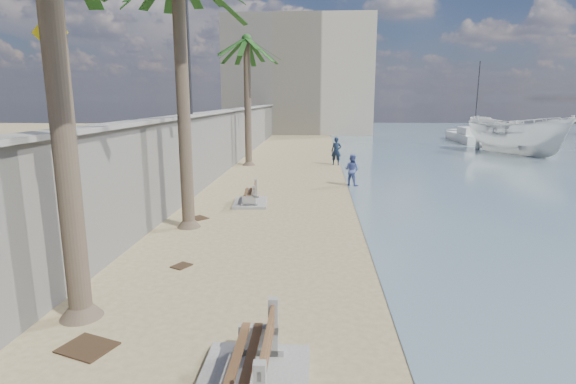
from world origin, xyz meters
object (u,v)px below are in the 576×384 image
object	(u,v)px
bench_far	(250,195)
yacht_near	(537,141)
person_a	(336,149)
bench_near	(251,369)
boat_cruiser	(517,133)
yacht_far	(467,138)
person_b	(352,168)
sailboat_west	(474,131)
palm_back	(247,41)

from	to	relation	value
bench_far	yacht_near	world-z (taller)	yacht_near
yacht_near	bench_far	bearing A→B (deg)	163.32
bench_far	person_a	world-z (taller)	person_a
bench_far	person_a	distance (m)	12.21
bench_near	yacht_near	bearing A→B (deg)	60.50
boat_cruiser	yacht_far	world-z (taller)	boat_cruiser
person_b	yacht_far	bearing A→B (deg)	-87.76
boat_cruiser	yacht_far	xyz separation A→B (m)	(-0.33, 10.62, -1.29)
bench_far	person_b	world-z (taller)	person_b
person_a	yacht_near	size ratio (longest dim) A/B	0.17
bench_near	sailboat_west	size ratio (longest dim) A/B	0.28
bench_far	yacht_far	size ratio (longest dim) A/B	0.26
bench_near	person_b	xyz separation A→B (m)	(2.66, 16.59, 0.42)
bench_near	boat_cruiser	world-z (taller)	boat_cruiser
boat_cruiser	yacht_far	size ratio (longest dim) A/B	0.51
sailboat_west	bench_far	bearing A→B (deg)	-119.19
person_a	yacht_near	bearing A→B (deg)	47.09
palm_back	yacht_far	bearing A→B (deg)	42.39
boat_cruiser	yacht_far	bearing A→B (deg)	65.26
bench_far	boat_cruiser	distance (m)	25.93
yacht_near	person_a	bearing A→B (deg)	152.43
bench_far	yacht_far	distance (m)	34.09
bench_near	yacht_far	bearing A→B (deg)	68.61
person_a	person_b	bearing A→B (deg)	-76.25
palm_back	sailboat_west	distance (m)	38.55
bench_near	sailboat_west	distance (m)	56.20
yacht_near	yacht_far	bearing A→B (deg)	92.96
bench_far	sailboat_west	distance (m)	45.94
bench_far	person_a	size ratio (longest dim) A/B	1.01
person_b	sailboat_west	xyz separation A→B (m)	(17.92, 35.71, -0.57)
bench_far	yacht_far	bearing A→B (deg)	58.23
person_b	sailboat_west	distance (m)	39.96
yacht_near	yacht_far	xyz separation A→B (m)	(-5.83, 2.37, 0.00)
person_a	sailboat_west	xyz separation A→B (m)	(18.42, 28.58, -0.74)
palm_back	person_a	xyz separation A→B (m)	(5.73, 0.52, -6.75)
yacht_near	boat_cruiser	bearing A→B (deg)	171.42
palm_back	yacht_near	size ratio (longest dim) A/B	0.73
palm_back	person_b	size ratio (longest dim) A/B	5.08
yacht_near	sailboat_west	distance (m)	13.57
bench_far	yacht_near	distance (m)	35.68
yacht_near	person_b	bearing A→B (deg)	164.13
person_a	yacht_far	size ratio (longest dim) A/B	0.26
bench_near	yacht_far	world-z (taller)	yacht_far
boat_cruiser	person_a	bearing A→B (deg)	179.05
bench_far	palm_back	xyz separation A→B (m)	(-1.74, 11.01, 7.43)
bench_near	person_b	distance (m)	16.81
person_b	yacht_near	world-z (taller)	person_b
person_a	boat_cruiser	world-z (taller)	boat_cruiser
person_b	yacht_near	distance (m)	29.42
person_a	yacht_near	xyz separation A→B (m)	(19.79, 15.08, -0.69)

